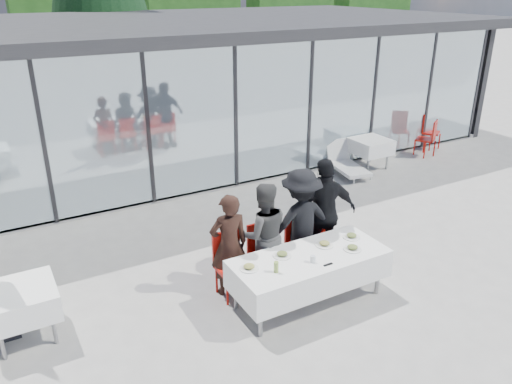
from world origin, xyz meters
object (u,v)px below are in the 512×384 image
plate_a (249,267)px  spare_chair_a (428,129)px  diner_chair_b (263,251)px  diner_chair_d (324,234)px  dining_table (309,269)px  spare_chair_b (429,137)px  diner_chair_c (300,241)px  lounger (345,162)px  spare_table_right (371,146)px  diner_d (324,213)px  diner_c (300,222)px  plate_d (352,236)px  folded_eyeglasses (328,264)px  diner_b (263,234)px  diner_a (229,245)px  plate_c (324,244)px  juice_bottle (276,267)px  spare_table_left (21,302)px  plate_b (282,255)px  plate_extra (352,248)px  diner_chair_a (230,261)px

plate_a → spare_chair_a: (8.00, 4.30, -0.24)m
diner_chair_b → spare_chair_a: size_ratio=1.00×
diner_chair_d → plate_a: diner_chair_d is taller
dining_table → spare_chair_b: spare_chair_b is taller
diner_chair_c → spare_chair_a: size_ratio=1.00×
dining_table → plate_a: plate_a is taller
plate_a → lounger: size_ratio=0.18×
diner_chair_c → spare_table_right: 5.31m
diner_d → spare_chair_b: bearing=-139.0°
diner_c → diner_chair_c: (-0.00, -0.01, -0.33)m
plate_d → folded_eyeglasses: bearing=-149.4°
dining_table → diner_b: 0.87m
diner_a → diner_chair_d: 1.71m
diner_b → spare_table_right: 5.86m
folded_eyeglasses → lounger: (3.77, 4.30, -0.50)m
plate_c → lounger: bearing=47.7°
diner_d → juice_bottle: bearing=44.5°
plate_a → spare_table_right: 6.71m
plate_d → spare_chair_a: 7.56m
dining_table → diner_b: size_ratio=1.38×
diner_b → plate_a: (-0.59, -0.65, -0.05)m
spare_table_left → plate_d: bearing=-12.2°
diner_chair_b → diner_chair_c: same height
diner_d → spare_table_left: (-4.47, 0.35, -0.36)m
plate_b → plate_c: 0.70m
diner_c → diner_chair_b: bearing=5.7°
spare_chair_a → diner_chair_c: bearing=-151.5°
diner_c → diner_d: diner_d is taller
diner_d → dining_table: bearing=56.1°
spare_chair_a → plate_c: bearing=-147.6°
diner_c → plate_b: (-0.70, -0.58, -0.09)m
diner_chair_c → diner_d: size_ratio=0.54×
diner_chair_c → plate_c: (0.00, -0.61, 0.24)m
diner_chair_b → spare_chair_a: 8.27m
diner_chair_b → folded_eyeglasses: size_ratio=6.96×
diner_chair_b → folded_eyeglasses: (0.39, -1.08, 0.22)m
plate_c → spare_chair_a: size_ratio=0.27×
plate_c → plate_extra: 0.41m
diner_d → juice_bottle: (-1.45, -0.90, -0.08)m
folded_eyeglasses → spare_table_left: bearing=158.9°
plate_extra → folded_eyeglasses: 0.59m
diner_chair_a → plate_b: (0.54, -0.57, 0.24)m
spare_table_right → dining_table: bearing=-139.4°
diner_a → plate_extra: (1.52, -0.92, -0.02)m
diner_c → folded_eyeglasses: diner_c is taller
diner_a → diner_chair_c: diner_a is taller
diner_chair_b → plate_c: diner_chair_b is taller
diner_chair_d → plate_c: (-0.45, -0.61, 0.24)m
diner_b → spare_table_right: (4.92, 3.17, -0.27)m
diner_b → folded_eyeglasses: size_ratio=11.73×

